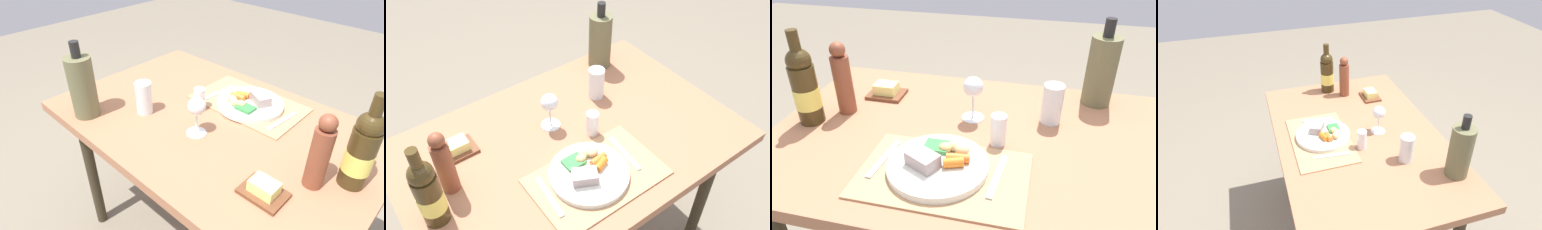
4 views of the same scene
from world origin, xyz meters
TOP-DOWN VIEW (x-y plane):
  - dining_table at (0.00, 0.00)m, footprint 1.23×0.81m
  - placemat at (-0.03, -0.19)m, footprint 0.44×0.28m
  - dinner_plate at (-0.04, -0.17)m, footprint 0.27×0.27m
  - fork at (-0.20, -0.17)m, footprint 0.03×0.17m
  - knife at (0.11, -0.17)m, footprint 0.03×0.17m
  - salt_shaker at (0.09, -0.02)m, footprint 0.05×0.05m
  - water_tumbler at (0.24, 0.15)m, footprint 0.07×0.07m
  - wine_bottle at (-0.52, -0.03)m, footprint 0.08×0.08m
  - butter_dish at (-0.35, 0.19)m, footprint 0.13×0.10m
  - wine_glass at (-0.01, 0.11)m, footprint 0.07×0.07m
  - cooler_bottle at (0.39, 0.31)m, footprint 0.10×0.10m
  - pepper_mill at (-0.44, 0.06)m, footprint 0.06×0.06m

SIDE VIEW (x-z plane):
  - dining_table at x=0.00m, z-range 0.30..1.05m
  - placemat at x=-0.03m, z-range 0.75..0.76m
  - fork at x=-0.20m, z-range 0.76..0.76m
  - knife at x=0.11m, z-range 0.76..0.76m
  - butter_dish at x=-0.35m, z-range 0.75..0.80m
  - dinner_plate at x=-0.04m, z-range 0.74..0.80m
  - salt_shaker at x=0.09m, z-range 0.75..0.85m
  - water_tumbler at x=0.24m, z-range 0.74..0.87m
  - wine_glass at x=-0.01m, z-range 0.78..0.93m
  - pepper_mill at x=-0.44m, z-range 0.75..0.99m
  - wine_bottle at x=-0.52m, z-range 0.72..1.03m
  - cooler_bottle at x=0.39m, z-range 0.73..1.03m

